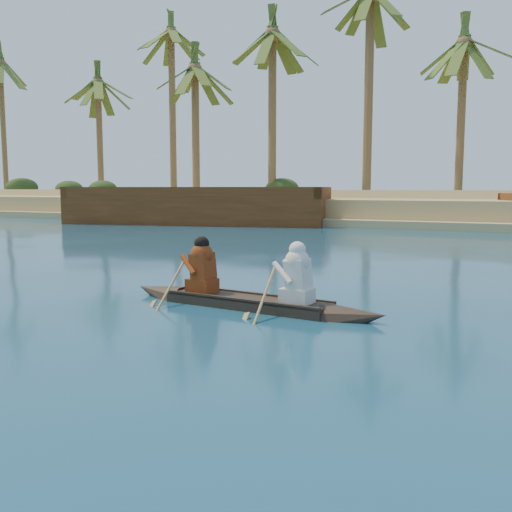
% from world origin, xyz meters
% --- Properties ---
extents(canoe, '(4.63, 1.06, 1.26)m').
position_xyz_m(canoe, '(-8.00, 3.70, 0.24)').
color(canoe, '#31221B').
rests_on(canoe, ground).
extents(barge_left, '(14.33, 7.32, 2.28)m').
position_xyz_m(barge_left, '(-19.98, 22.00, 0.80)').
color(barge_left, brown).
rests_on(barge_left, ground).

